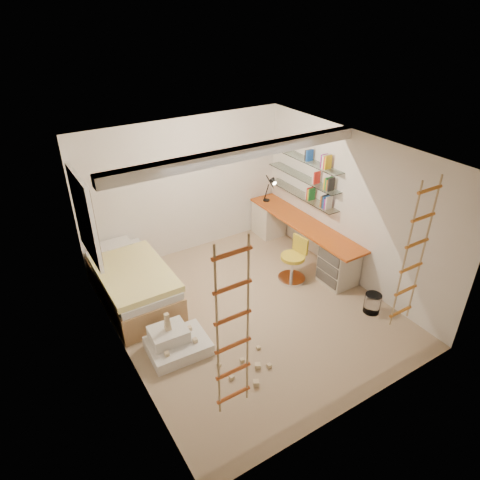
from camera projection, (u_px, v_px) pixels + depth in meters
floor at (250, 310)px, 6.89m from camera, size 4.50×4.50×0.00m
ceiling_beam at (240, 154)px, 5.86m from camera, size 4.00×0.18×0.16m
window_frame at (84, 217)px, 6.33m from camera, size 0.06×1.15×1.35m
window_blind at (87, 216)px, 6.35m from camera, size 0.02×1.00×1.20m
rope_ladder_left at (233, 332)px, 4.23m from camera, size 0.41×0.04×2.13m
rope_ladder_right at (414, 256)px, 5.46m from camera, size 0.41×0.04×2.13m
waste_bin at (372, 303)px, 6.78m from camera, size 0.26×0.26×0.32m
desk at (301, 238)px, 8.11m from camera, size 0.56×2.80×0.75m
shelves at (303, 177)px, 7.83m from camera, size 0.25×1.80×0.71m
bed at (133, 283)px, 6.96m from camera, size 1.02×2.00×0.69m
task_lamp at (271, 186)px, 8.43m from camera, size 0.14×0.36×0.57m
swivel_chair at (293, 265)px, 7.48m from camera, size 0.56×0.56×0.82m
play_platform at (176, 343)px, 6.03m from camera, size 0.87×0.69×0.37m
toy_blocks at (214, 349)px, 5.85m from camera, size 1.29×1.28×0.64m
books at (303, 174)px, 7.79m from camera, size 0.14×0.64×0.92m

